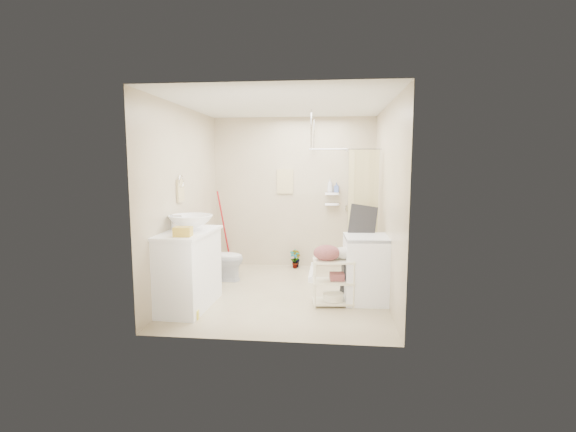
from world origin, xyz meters
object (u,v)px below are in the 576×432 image
object	(u,v)px
laundry_rack	(333,278)
toilet	(221,258)
vanity	(186,269)
washing_machine	(367,269)

from	to	relation	value
laundry_rack	toilet	bearing A→B (deg)	144.82
vanity	washing_machine	bearing A→B (deg)	14.22
vanity	laundry_rack	world-z (taller)	vanity
vanity	toilet	xyz separation A→B (m)	(0.12, 1.23, -0.14)
vanity	washing_machine	world-z (taller)	vanity
vanity	laundry_rack	distance (m)	1.88
washing_machine	laundry_rack	xyz separation A→B (m)	(-0.44, -0.21, -0.08)
vanity	laundry_rack	bearing A→B (deg)	10.52
washing_machine	laundry_rack	distance (m)	0.50
toilet	vanity	bearing A→B (deg)	175.54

